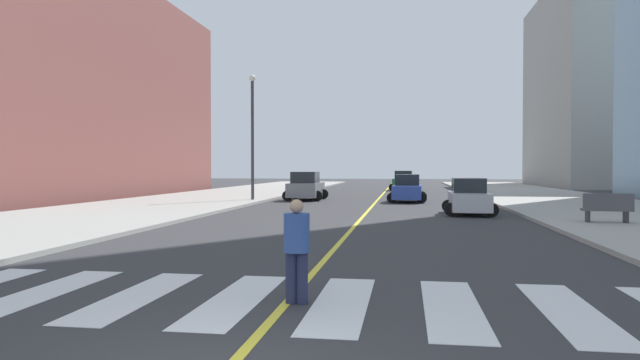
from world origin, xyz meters
The scene contains 12 objects.
sidewalk_kerb_west centered at (-12.20, 20.00, 0.07)m, with size 10.00×120.00×0.15m, color #9E9B93.
crosswalk_paint centered at (0.00, 4.00, 0.01)m, with size 13.50×4.00×0.01m.
lane_divider_paint centered at (0.00, 40.00, 0.01)m, with size 0.16×80.00×0.01m, color yellow.
parking_garage_concrete centered at (27.54, 67.12, 11.82)m, with size 18.00×24.00×23.64m, color #9E9B93.
low_rise_brick_west centered at (-26.54, 35.97, 8.36)m, with size 16.00×32.00×16.73m, color brown.
car_silver_nearest centered at (4.96, 22.58, 0.82)m, with size 2.49×3.95×1.75m.
car_blue_second centered at (2.05, 32.20, 0.85)m, with size 2.63×4.13×1.82m.
car_green_third centered at (1.72, 51.46, 0.91)m, with size 2.87×4.46×1.95m.
car_gray_fourth centered at (-4.96, 33.31, 0.93)m, with size 2.78×4.44×1.98m.
park_bench centered at (9.60, 17.70, 0.69)m, with size 1.84×0.70×1.12m.
pedestrian_crossing centered at (0.17, 3.86, 0.95)m, with size 0.43×0.43×1.73m.
street_lamp centered at (-8.11, 30.86, 4.96)m, with size 0.44×0.44×8.26m.
Camera 1 is at (1.96, -5.24, 2.25)m, focal length 31.53 mm.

